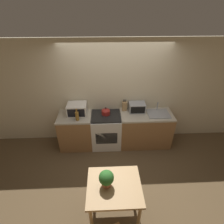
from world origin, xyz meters
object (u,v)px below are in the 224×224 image
(bottle, at_px, (77,116))
(toaster_oven, at_px, (137,107))
(stove_range, at_px, (106,130))
(kettle, at_px, (106,111))
(microwave, at_px, (77,109))
(dining_table, at_px, (114,190))

(bottle, distance_m, toaster_oven, 1.46)
(bottle, bearing_deg, stove_range, 14.52)
(kettle, height_order, microwave, microwave)
(stove_range, bearing_deg, microwave, 171.74)
(kettle, relative_size, microwave, 0.45)
(bottle, bearing_deg, dining_table, -65.43)
(bottle, height_order, toaster_oven, bottle)
(kettle, relative_size, dining_table, 0.24)
(kettle, xyz_separation_m, microwave, (-0.69, 0.05, 0.05))
(kettle, xyz_separation_m, toaster_oven, (0.77, 0.10, 0.03))
(microwave, relative_size, dining_table, 0.53)
(stove_range, height_order, dining_table, stove_range)
(stove_range, bearing_deg, toaster_oven, 10.92)
(stove_range, height_order, microwave, microwave)
(stove_range, xyz_separation_m, kettle, (-0.00, 0.05, 0.53))
(kettle, height_order, bottle, bottle)
(stove_range, bearing_deg, dining_table, -86.91)
(microwave, height_order, dining_table, microwave)
(microwave, bearing_deg, bottle, -83.17)
(stove_range, distance_m, microwave, 0.91)
(stove_range, distance_m, dining_table, 1.84)
(stove_range, height_order, bottle, bottle)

